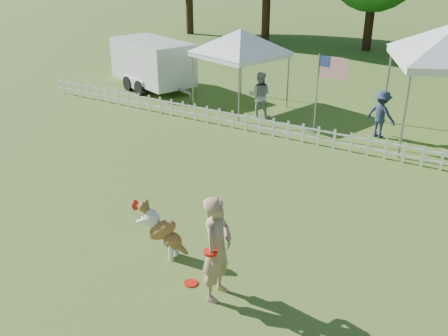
# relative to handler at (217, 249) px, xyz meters

# --- Properties ---
(ground) EXTENTS (120.00, 120.00, 0.00)m
(ground) POSITION_rel_handler_xyz_m (-1.43, 0.56, -0.95)
(ground) COLOR #3F6520
(ground) RESTS_ON ground
(picket_fence) EXTENTS (22.00, 0.08, 0.60)m
(picket_fence) POSITION_rel_handler_xyz_m (-1.43, 7.56, -0.65)
(picket_fence) COLOR white
(picket_fence) RESTS_ON ground
(handler) EXTENTS (0.53, 0.74, 1.89)m
(handler) POSITION_rel_handler_xyz_m (0.00, 0.00, 0.00)
(handler) COLOR tan
(handler) RESTS_ON ground
(dog) EXTENTS (1.08, 0.45, 1.09)m
(dog) POSITION_rel_handler_xyz_m (-1.56, 0.51, -0.40)
(dog) COLOR brown
(dog) RESTS_ON ground
(frisbee_on_turf) EXTENTS (0.32, 0.32, 0.02)m
(frisbee_on_turf) POSITION_rel_handler_xyz_m (-0.58, 0.02, -0.94)
(frisbee_on_turf) COLOR red
(frisbee_on_turf) RESTS_ON ground
(canopy_tent_left) EXTENTS (3.34, 3.34, 2.78)m
(canopy_tent_left) POSITION_rel_handler_xyz_m (-5.17, 9.77, 0.44)
(canopy_tent_left) COLOR white
(canopy_tent_left) RESTS_ON ground
(cargo_trailer) EXTENTS (5.08, 3.48, 2.05)m
(cargo_trailer) POSITION_rel_handler_xyz_m (-9.50, 10.07, 0.08)
(cargo_trailer) COLOR white
(cargo_trailer) RESTS_ON ground
(flag_pole) EXTENTS (1.01, 0.26, 2.62)m
(flag_pole) POSITION_rel_handler_xyz_m (-1.58, 8.18, 0.36)
(flag_pole) COLOR gray
(flag_pole) RESTS_ON ground
(spectator_a) EXTENTS (0.94, 0.85, 1.60)m
(spectator_a) POSITION_rel_handler_xyz_m (-3.97, 9.05, -0.15)
(spectator_a) COLOR #9D9DA2
(spectator_a) RESTS_ON ground
(spectator_b) EXTENTS (1.08, 0.80, 1.49)m
(spectator_b) POSITION_rel_handler_xyz_m (0.17, 9.28, -0.20)
(spectator_b) COLOR #25304F
(spectator_b) RESTS_ON ground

